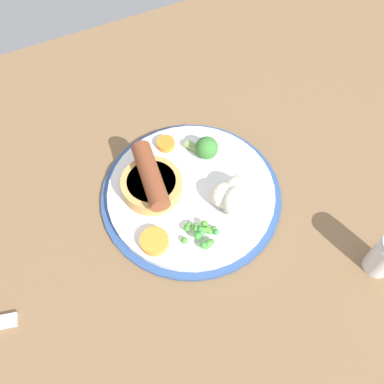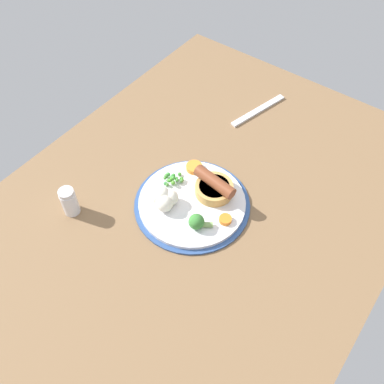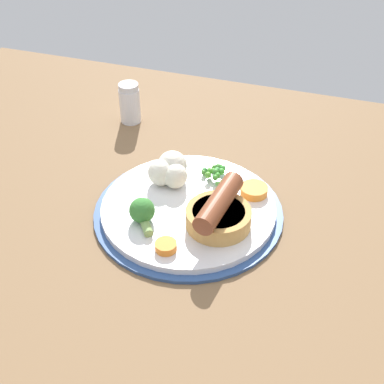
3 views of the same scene
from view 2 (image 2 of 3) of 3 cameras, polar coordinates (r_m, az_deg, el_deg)
name	(u,v)px [view 2 (image 2 of 3)]	position (r cm, az deg, el deg)	size (l,w,h in cm)	color
dining_table	(195,211)	(94.50, 0.47, -2.55)	(110.00, 80.00, 3.00)	brown
dinner_plate	(193,202)	(93.35, 0.15, -1.38)	(25.33, 25.33, 1.40)	#2D4C84
sausage_pudding	(214,187)	(92.56, 2.98, 0.69)	(8.32, 10.21, 5.00)	tan
pea_pile	(172,178)	(95.37, -2.65, 1.83)	(5.30, 4.52, 1.82)	#3C8D3E
broccoli_floret_near	(197,222)	(87.45, 0.71, -4.00)	(4.09, 4.76, 3.31)	#387A33
cauliflower_floret	(164,199)	(90.68, -3.70, -0.88)	(5.63, 5.71, 4.16)	silver
carrot_slice_0	(224,221)	(89.14, 4.33, -3.84)	(2.67, 2.67, 1.01)	orange
carrot_slice_1	(194,167)	(97.93, 0.29, 3.32)	(3.74, 3.74, 1.13)	orange
fork	(258,110)	(115.67, 8.82, 10.70)	(18.00, 1.60, 0.60)	silver
salt_shaker	(69,201)	(93.59, -16.05, -1.22)	(3.43, 3.43, 6.86)	silver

